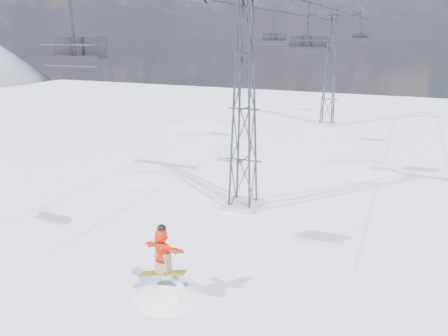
{
  "coord_description": "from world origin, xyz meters",
  "views": [
    {
      "loc": [
        8.64,
        -13.07,
        9.18
      ],
      "look_at": [
        1.6,
        3.45,
        3.67
      ],
      "focal_mm": 35.0,
      "sensor_mm": 36.0,
      "label": 1
    }
  ],
  "objects_px": {
    "lift_chair_near": "(76,50)",
    "snowboarder_jump": "(170,333)",
    "lift_tower_far": "(330,72)",
    "lift_tower_near": "(244,109)"
  },
  "relations": [
    {
      "from": "lift_tower_far",
      "to": "lift_chair_near",
      "type": "xyz_separation_m",
      "value": [
        -2.2,
        -34.61,
        3.25
      ]
    },
    {
      "from": "snowboarder_jump",
      "to": "lift_tower_far",
      "type": "bearing_deg",
      "value": 90.85
    },
    {
      "from": "lift_tower_far",
      "to": "lift_tower_near",
      "type": "bearing_deg",
      "value": -90.0
    },
    {
      "from": "lift_tower_near",
      "to": "lift_chair_near",
      "type": "bearing_deg",
      "value": -102.89
    },
    {
      "from": "lift_chair_near",
      "to": "lift_tower_far",
      "type": "bearing_deg",
      "value": 86.36
    },
    {
      "from": "lift_chair_near",
      "to": "snowboarder_jump",
      "type": "bearing_deg",
      "value": 11.54
    },
    {
      "from": "lift_tower_near",
      "to": "lift_tower_far",
      "type": "bearing_deg",
      "value": 90.0
    },
    {
      "from": "snowboarder_jump",
      "to": "lift_chair_near",
      "type": "relative_size",
      "value": 2.59
    },
    {
      "from": "lift_tower_near",
      "to": "lift_tower_far",
      "type": "xyz_separation_m",
      "value": [
        0.0,
        25.0,
        0.0
      ]
    },
    {
      "from": "lift_tower_far",
      "to": "lift_chair_near",
      "type": "height_order",
      "value": "lift_tower_far"
    }
  ]
}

